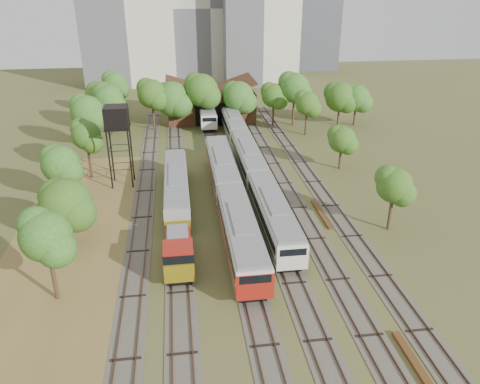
{
  "coord_description": "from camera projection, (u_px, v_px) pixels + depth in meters",
  "views": [
    {
      "loc": [
        -7.42,
        -30.03,
        24.47
      ],
      "look_at": [
        -0.84,
        17.71,
        2.5
      ],
      "focal_mm": 35.0,
      "sensor_mm": 36.0,
      "label": 1
    }
  ],
  "objects": [
    {
      "name": "rail_pile_near",
      "position": [
        423.0,
        376.0,
        31.47
      ],
      "size": [
        0.57,
        8.5,
        0.28
      ],
      "primitive_type": "cube",
      "color": "brown",
      "rests_on": "ground"
    },
    {
      "name": "maintenance_shed",
      "position": [
        210.0,
        103.0,
        89.07
      ],
      "size": [
        16.45,
        11.55,
        7.58
      ],
      "color": "#3B2115",
      "rests_on": "ground"
    },
    {
      "name": "old_grey_coach",
      "position": [
        176.0,
        186.0,
        55.99
      ],
      "size": [
        2.81,
        18.0,
        3.47
      ],
      "color": "black",
      "rests_on": "ground"
    },
    {
      "name": "tree_band_left",
      "position": [
        84.0,
        136.0,
        61.94
      ],
      "size": [
        7.36,
        73.51,
        8.59
      ],
      "color": "#382616",
      "rests_on": "ground"
    },
    {
      "name": "water_tower",
      "position": [
        117.0,
        119.0,
        57.67
      ],
      "size": [
        2.99,
        2.99,
        10.36
      ],
      "color": "black",
      "rests_on": "ground"
    },
    {
      "name": "tower_centre",
      "position": [
        208.0,
        7.0,
        121.06
      ],
      "size": [
        20.0,
        18.0,
        36.0
      ],
      "primitive_type": "cube",
      "color": "#B0AEA0",
      "rests_on": "ground"
    },
    {
      "name": "tree_band_far",
      "position": [
        231.0,
        96.0,
        82.37
      ],
      "size": [
        48.39,
        8.35,
        9.55
      ],
      "color": "#382616",
      "rests_on": "ground"
    },
    {
      "name": "railcar_rear",
      "position": [
        206.0,
        112.0,
        87.54
      ],
      "size": [
        2.84,
        16.08,
        3.51
      ],
      "color": "black",
      "rests_on": "ground"
    },
    {
      "name": "shunter_locomotive",
      "position": [
        179.0,
        253.0,
        42.68
      ],
      "size": [
        2.66,
        8.1,
        3.48
      ],
      "color": "black",
      "rests_on": "ground"
    },
    {
      "name": "dry_grass_patch",
      "position": [
        70.0,
        270.0,
        43.11
      ],
      "size": [
        14.0,
        60.0,
        0.04
      ],
      "primitive_type": "cube",
      "color": "brown",
      "rests_on": "ground"
    },
    {
      "name": "ground",
      "position": [
        280.0,
        308.0,
        38.14
      ],
      "size": [
        240.0,
        240.0,
        0.0
      ],
      "primitive_type": "plane",
      "color": "#475123",
      "rests_on": "ground"
    },
    {
      "name": "tower_far_right",
      "position": [
        315.0,
        19.0,
        135.71
      ],
      "size": [
        12.0,
        12.0,
        28.0
      ],
      "primitive_type": "cube",
      "color": "#47484F",
      "rests_on": "ground"
    },
    {
      "name": "rail_pile_far",
      "position": [
        321.0,
        214.0,
        53.18
      ],
      "size": [
        0.44,
        6.99,
        0.23
      ],
      "primitive_type": "cube",
      "color": "brown",
      "rests_on": "ground"
    },
    {
      "name": "tree_band_right",
      "position": [
        338.0,
        133.0,
        64.82
      ],
      "size": [
        4.53,
        37.64,
        7.49
      ],
      "color": "#382616",
      "rests_on": "ground"
    },
    {
      "name": "railcar_green_set",
      "position": [
        248.0,
        158.0,
        64.73
      ],
      "size": [
        2.91,
        52.07,
        3.6
      ],
      "color": "black",
      "rests_on": "ground"
    },
    {
      "name": "railcar_red_set",
      "position": [
        230.0,
        197.0,
        52.85
      ],
      "size": [
        3.12,
        34.58,
        3.86
      ],
      "color": "black",
      "rests_on": "ground"
    },
    {
      "name": "tracks",
      "position": [
        234.0,
        186.0,
        60.57
      ],
      "size": [
        24.6,
        80.0,
        0.19
      ],
      "color": "#4C473D",
      "rests_on": "ground"
    }
  ]
}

